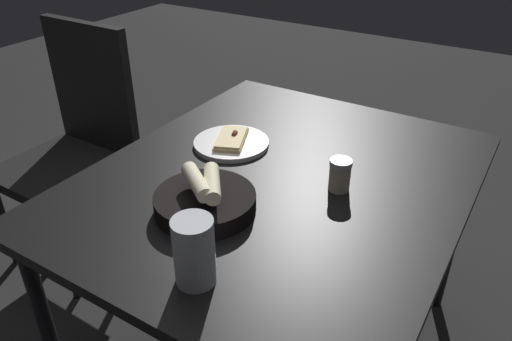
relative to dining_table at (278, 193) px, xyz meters
name	(u,v)px	position (x,y,z in m)	size (l,w,h in m)	color
dining_table	(278,193)	(0.00, 0.00, 0.00)	(0.95, 1.15, 0.70)	black
pizza_plate	(231,142)	(-0.21, 0.08, 0.07)	(0.23, 0.23, 0.04)	white
bread_basket	(206,201)	(-0.07, -0.24, 0.09)	(0.25, 0.25, 0.11)	black
beer_glass	(194,254)	(0.06, -0.44, 0.12)	(0.08, 0.08, 0.15)	silver
pepper_shaker	(340,177)	(0.16, 0.02, 0.09)	(0.06, 0.06, 0.09)	#BFB299
chair_far	(78,136)	(-0.96, 0.10, -0.12)	(0.44, 0.44, 0.95)	black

